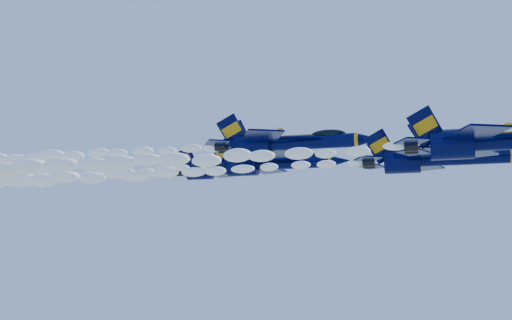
% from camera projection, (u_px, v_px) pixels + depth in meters
% --- Properties ---
extents(jet_lead, '(16.69, 13.69, 6.20)m').
position_uv_depth(jet_lead, '(494.00, 141.00, 58.72)').
color(jet_lead, '#00042F').
extents(smoke_trail_jet_lead, '(45.31, 1.86, 1.67)m').
position_uv_depth(smoke_trail_jet_lead, '(154.00, 161.00, 65.42)').
color(smoke_trail_jet_lead, white).
extents(jet_second, '(16.10, 13.21, 5.98)m').
position_uv_depth(jet_second, '(436.00, 158.00, 68.15)').
color(jet_second, '#00042F').
extents(smoke_trail_jet_second, '(45.31, 1.79, 1.61)m').
position_uv_depth(smoke_trail_jet_second, '(147.00, 174.00, 74.81)').
color(smoke_trail_jet_second, white).
extents(jet_third, '(18.48, 15.16, 6.87)m').
position_uv_depth(jet_third, '(286.00, 143.00, 79.53)').
color(jet_third, '#00042F').
extents(smoke_trail_jet_third, '(45.31, 2.06, 1.85)m').
position_uv_depth(smoke_trail_jet_third, '(39.00, 158.00, 86.41)').
color(smoke_trail_jet_third, white).
extents(jet_fourth, '(18.20, 14.93, 6.76)m').
position_uv_depth(jet_fourth, '(270.00, 163.00, 91.43)').
color(jet_fourth, '#00042F').
extents(smoke_trail_jet_fourth, '(45.31, 2.03, 1.83)m').
position_uv_depth(smoke_trail_jet_fourth, '(55.00, 175.00, 98.28)').
color(smoke_trail_jet_fourth, white).
extents(jet_fifth, '(17.03, 13.97, 6.33)m').
position_uv_depth(jet_fifth, '(223.00, 169.00, 101.77)').
color(jet_fifth, '#00042F').
extents(smoke_trail_jet_fifth, '(45.31, 1.90, 1.71)m').
position_uv_depth(smoke_trail_jet_fifth, '(34.00, 179.00, 108.51)').
color(smoke_trail_jet_fifth, white).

